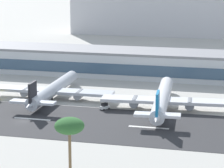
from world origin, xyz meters
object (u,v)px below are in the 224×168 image
at_px(terminal_building, 132,63).
at_px(distant_hotel_block, 170,2).
at_px(service_baggage_tug_1, 105,107).
at_px(palm_tree_1, 69,127).
at_px(airliner_blue_tail_gate_1, 162,100).
at_px(airliner_black_tail_gate_0, 52,90).

distance_m(terminal_building, distant_hotel_block, 132.88).
relative_size(service_baggage_tug_1, palm_tree_1, 0.24).
bearing_deg(terminal_building, palm_tree_1, -85.44).
xyz_separation_m(airliner_blue_tail_gate_1, service_baggage_tug_1, (-18.41, -3.48, -2.42)).
bearing_deg(palm_tree_1, terminal_building, 94.56).
relative_size(terminal_building, distant_hotel_block, 1.70).
bearing_deg(terminal_building, airliner_black_tail_gate_0, -113.17).
xyz_separation_m(terminal_building, airliner_black_tail_gate_0, (-19.38, -45.29, -2.18)).
bearing_deg(airliner_blue_tail_gate_1, palm_tree_1, 165.41).
distance_m(terminal_building, airliner_black_tail_gate_0, 49.31).
bearing_deg(distant_hotel_block, service_baggage_tug_1, -88.85).
xyz_separation_m(airliner_black_tail_gate_0, palm_tree_1, (28.35, -67.16, 9.62)).
relative_size(terminal_building, airliner_black_tail_gate_0, 4.23).
xyz_separation_m(service_baggage_tug_1, palm_tree_1, (7.21, -58.99, 11.87)).
distance_m(airliner_blue_tail_gate_1, palm_tree_1, 64.16).
xyz_separation_m(terminal_building, distant_hotel_block, (-1.98, 132.02, 14.97)).
bearing_deg(airliner_blue_tail_gate_1, airliner_black_tail_gate_0, 78.80).
bearing_deg(airliner_blue_tail_gate_1, terminal_building, 17.54).
relative_size(distant_hotel_block, service_baggage_tug_1, 34.62).
bearing_deg(service_baggage_tug_1, terminal_building, 33.48).
xyz_separation_m(terminal_building, airliner_blue_tail_gate_1, (20.16, -49.98, -2.00)).
height_order(airliner_blue_tail_gate_1, palm_tree_1, palm_tree_1).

